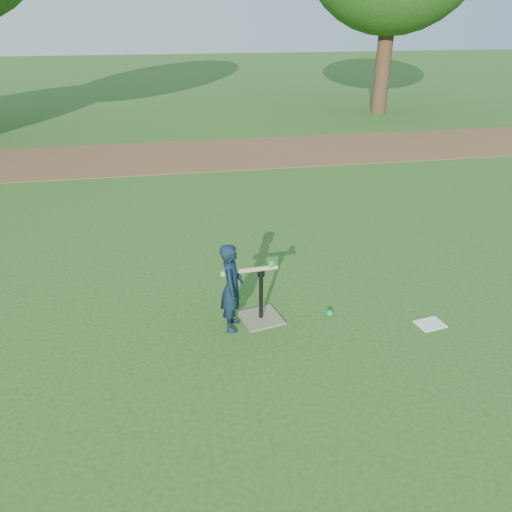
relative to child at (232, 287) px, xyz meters
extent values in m
plane|color=#285116|center=(0.30, -0.07, -0.50)|extent=(80.00, 80.00, 0.00)
cube|color=brown|center=(0.30, 7.43, -0.50)|extent=(24.00, 3.00, 0.01)
imported|color=black|center=(0.00, 0.00, 0.00)|extent=(0.32, 0.41, 1.00)
sphere|color=#0D993C|center=(1.12, 0.00, -0.46)|extent=(0.08, 0.08, 0.08)
cube|color=white|center=(2.17, -0.37, -0.50)|extent=(0.33, 0.28, 0.01)
cube|color=#7F7250|center=(0.34, 0.10, -0.49)|extent=(0.51, 0.51, 0.02)
cylinder|color=black|center=(0.34, 0.10, -0.20)|extent=(0.05, 0.05, 0.55)
cylinder|color=black|center=(0.34, 0.10, 0.08)|extent=(0.08, 0.08, 0.06)
cylinder|color=tan|center=(0.22, 0.08, 0.15)|extent=(0.60, 0.08, 0.05)
sphere|color=tan|center=(-0.08, 0.04, 0.15)|extent=(0.06, 0.06, 0.06)
sphere|color=#0D993C|center=(0.45, 0.07, 0.20)|extent=(0.08, 0.08, 0.08)
cylinder|color=#382316|center=(6.80, 11.93, 1.21)|extent=(0.50, 0.50, 3.42)
camera|label=1|loc=(-0.60, -4.58, 2.64)|focal=35.00mm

